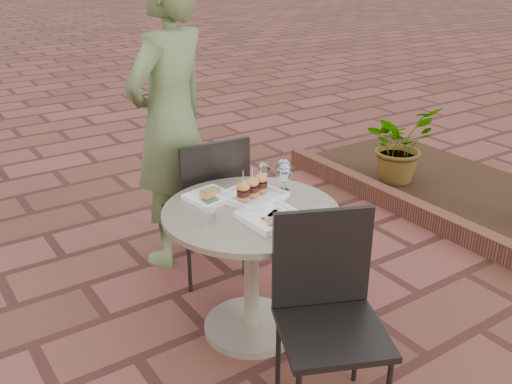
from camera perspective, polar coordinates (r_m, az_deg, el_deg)
ground at (r=3.43m, az=1.32°, el=-11.28°), size 60.00×60.00×0.00m
cafe_table at (r=2.98m, az=-0.48°, el=-6.07°), size 0.90×0.90×0.73m
chair_far at (r=3.46m, az=-4.75°, el=-0.55°), size 0.47×0.47×0.93m
chair_near at (r=2.51m, az=7.13°, el=-10.66°), size 0.58×0.58×0.93m
diner at (r=3.61m, az=-8.55°, el=6.92°), size 0.81×0.69×1.88m
plate_salmon at (r=2.98m, az=-4.60°, el=-0.46°), size 0.25×0.25×0.06m
plate_sliders at (r=2.97m, az=-0.38°, el=-0.02°), size 0.35×0.35×0.18m
plate_tuna at (r=2.76m, az=1.57°, el=-2.50°), size 0.28×0.28×0.03m
wine_glass_right at (r=2.96m, az=2.83°, el=1.84°), size 0.08×0.08×0.19m
wine_glass_mid at (r=3.08m, az=0.83°, el=2.23°), size 0.06×0.06×0.15m
wine_glass_far at (r=3.04m, az=2.77°, el=2.37°), size 0.08×0.08×0.18m
steel_ramekin at (r=2.76m, az=-4.71°, el=-2.32°), size 0.08×0.08×0.05m
cutlery_set at (r=2.85m, az=7.47°, el=-2.06°), size 0.14×0.23×0.00m
planter_curb at (r=4.55m, az=15.72°, el=-1.83°), size 0.12×3.00×0.15m
mulch_bed at (r=5.09m, az=20.84°, el=-0.34°), size 1.30×3.00×0.06m
potted_plant_a at (r=5.05m, az=14.14°, el=4.68°), size 0.63×0.55×0.66m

